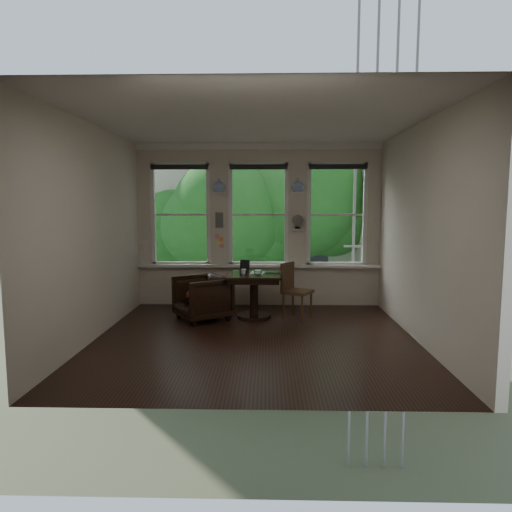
{
  "coord_description": "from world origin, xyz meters",
  "views": [
    {
      "loc": [
        0.18,
        -6.27,
        1.89
      ],
      "look_at": [
        -0.01,
        0.9,
        1.08
      ],
      "focal_mm": 32.0,
      "sensor_mm": 36.0,
      "label": 1
    }
  ],
  "objects_px": {
    "armchair_left": "(202,298)",
    "mug": "(243,272)",
    "side_chair_right": "(297,291)",
    "laptop": "(276,273)",
    "table": "(254,296)"
  },
  "relations": [
    {
      "from": "armchair_left",
      "to": "laptop",
      "type": "height_order",
      "value": "laptop"
    },
    {
      "from": "side_chair_right",
      "to": "mug",
      "type": "xyz_separation_m",
      "value": [
        -0.89,
        -0.05,
        0.33
      ]
    },
    {
      "from": "side_chair_right",
      "to": "mug",
      "type": "height_order",
      "value": "side_chair_right"
    },
    {
      "from": "side_chair_right",
      "to": "laptop",
      "type": "bearing_deg",
      "value": 113.36
    },
    {
      "from": "table",
      "to": "armchair_left",
      "type": "height_order",
      "value": "table"
    },
    {
      "from": "laptop",
      "to": "mug",
      "type": "xyz_separation_m",
      "value": [
        -0.54,
        -0.1,
        0.03
      ]
    },
    {
      "from": "table",
      "to": "mug",
      "type": "distance_m",
      "value": 0.46
    },
    {
      "from": "armchair_left",
      "to": "side_chair_right",
      "type": "bearing_deg",
      "value": 61.17
    },
    {
      "from": "laptop",
      "to": "table",
      "type": "bearing_deg",
      "value": 179.82
    },
    {
      "from": "armchair_left",
      "to": "side_chair_right",
      "type": "distance_m",
      "value": 1.57
    },
    {
      "from": "side_chair_right",
      "to": "armchair_left",
      "type": "bearing_deg",
      "value": 124.93
    },
    {
      "from": "armchair_left",
      "to": "mug",
      "type": "bearing_deg",
      "value": 62.77
    },
    {
      "from": "mug",
      "to": "armchair_left",
      "type": "bearing_deg",
      "value": -173.85
    },
    {
      "from": "table",
      "to": "armchair_left",
      "type": "relative_size",
      "value": 1.13
    },
    {
      "from": "table",
      "to": "armchair_left",
      "type": "distance_m",
      "value": 0.86
    }
  ]
}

